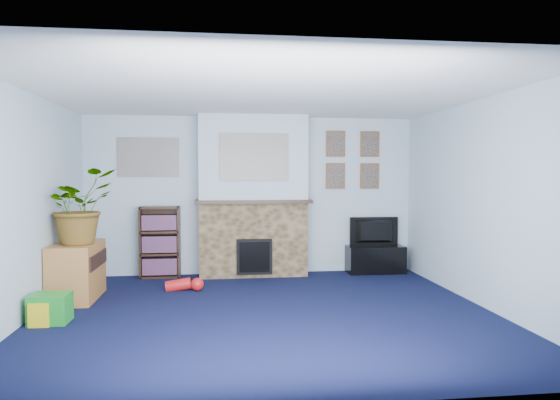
{
  "coord_description": "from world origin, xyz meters",
  "views": [
    {
      "loc": [
        -0.51,
        -5.4,
        1.53
      ],
      "look_at": [
        0.25,
        0.79,
        1.21
      ],
      "focal_mm": 32.0,
      "sensor_mm": 36.0,
      "label": 1
    }
  ],
  "objects": [
    {
      "name": "chimney_breast",
      "position": [
        0.0,
        2.05,
        1.18
      ],
      "size": [
        1.72,
        0.5,
        2.4
      ],
      "color": "brown",
      "rests_on": "ground"
    },
    {
      "name": "floor",
      "position": [
        0.0,
        0.0,
        0.0
      ],
      "size": [
        5.0,
        4.5,
        0.01
      ],
      "primitive_type": "cube",
      "color": "black",
      "rests_on": "ground"
    },
    {
      "name": "potted_plant",
      "position": [
        -2.19,
        0.84,
        1.14
      ],
      "size": [
        1.06,
        1.08,
        0.91
      ],
      "primitive_type": "imported",
      "rotation": [
        0.0,
        0.0,
        0.94
      ],
      "color": "#26661E",
      "rests_on": "sideboard"
    },
    {
      "name": "wall_back",
      "position": [
        0.0,
        2.25,
        1.2
      ],
      "size": [
        5.0,
        0.04,
        2.4
      ],
      "primitive_type": "cube",
      "color": "#ACC1D1",
      "rests_on": "ground"
    },
    {
      "name": "portrait_br",
      "position": [
        1.85,
        2.23,
        1.5
      ],
      "size": [
        0.3,
        0.03,
        0.4
      ],
      "primitive_type": "cube",
      "color": "brown",
      "rests_on": "wall_back"
    },
    {
      "name": "tv_stand",
      "position": [
        1.89,
        2.03,
        0.23
      ],
      "size": [
        0.88,
        0.37,
        0.42
      ],
      "primitive_type": "cube",
      "color": "black",
      "rests_on": "ground"
    },
    {
      "name": "mantel_clock",
      "position": [
        -0.04,
        2.0,
        1.22
      ],
      "size": [
        0.09,
        0.06,
        0.13
      ],
      "primitive_type": "cube",
      "color": "gold",
      "rests_on": "chimney_breast"
    },
    {
      "name": "collage_main",
      "position": [
        0.0,
        1.84,
        1.78
      ],
      "size": [
        1.0,
        0.03,
        0.68
      ],
      "primitive_type": "cube",
      "color": "gray",
      "rests_on": "chimney_breast"
    },
    {
      "name": "ceiling",
      "position": [
        0.0,
        0.0,
        2.4
      ],
      "size": [
        5.0,
        4.5,
        0.01
      ],
      "primitive_type": "cube",
      "color": "white",
      "rests_on": "wall_back"
    },
    {
      "name": "mantel_candle",
      "position": [
        0.23,
        2.0,
        1.23
      ],
      "size": [
        0.05,
        0.05,
        0.18
      ],
      "primitive_type": "cylinder",
      "color": "#B2BFC6",
      "rests_on": "chimney_breast"
    },
    {
      "name": "collage_left",
      "position": [
        -1.55,
        2.23,
        1.78
      ],
      "size": [
        0.9,
        0.03,
        0.58
      ],
      "primitive_type": "cube",
      "color": "gray",
      "rests_on": "wall_back"
    },
    {
      "name": "mantel_can",
      "position": [
        0.65,
        2.0,
        1.21
      ],
      "size": [
        0.06,
        0.06,
        0.11
      ],
      "primitive_type": "cylinder",
      "color": "yellow",
      "rests_on": "chimney_breast"
    },
    {
      "name": "toy_block",
      "position": [
        -2.3,
        -0.17,
        0.11
      ],
      "size": [
        0.21,
        0.21,
        0.24
      ],
      "primitive_type": "cube",
      "rotation": [
        0.0,
        0.0,
        -0.04
      ],
      "color": "yellow",
      "rests_on": "ground"
    },
    {
      "name": "toy_ball",
      "position": [
        -0.8,
        1.15,
        0.09
      ],
      "size": [
        0.17,
        0.17,
        0.17
      ],
      "primitive_type": "sphere",
      "color": "red",
      "rests_on": "ground"
    },
    {
      "name": "portrait_bl",
      "position": [
        1.3,
        2.23,
        1.5
      ],
      "size": [
        0.3,
        0.03,
        0.4
      ],
      "primitive_type": "cube",
      "color": "brown",
      "rests_on": "wall_back"
    },
    {
      "name": "bookshelf",
      "position": [
        -1.38,
        2.11,
        0.5
      ],
      "size": [
        0.58,
        0.28,
        1.05
      ],
      "color": "black",
      "rests_on": "ground"
    },
    {
      "name": "green_crate",
      "position": [
        -2.24,
        -0.09,
        0.14
      ],
      "size": [
        0.38,
        0.31,
        0.3
      ],
      "primitive_type": "cube",
      "rotation": [
        0.0,
        0.0,
        -0.02
      ],
      "color": "#198C26",
      "rests_on": "ground"
    },
    {
      "name": "toy_tube",
      "position": [
        -1.05,
        1.2,
        0.07
      ],
      "size": [
        0.34,
        0.15,
        0.2
      ],
      "primitive_type": "cylinder",
      "rotation": [
        0.0,
        1.43,
        0.0
      ],
      "color": "red",
      "rests_on": "ground"
    },
    {
      "name": "mantel_teddy",
      "position": [
        -0.51,
        2.0,
        1.22
      ],
      "size": [
        0.11,
        0.11,
        0.11
      ],
      "primitive_type": "sphere",
      "color": "gray",
      "rests_on": "chimney_breast"
    },
    {
      "name": "sideboard",
      "position": [
        -2.24,
        0.89,
        0.35
      ],
      "size": [
        0.49,
        0.89,
        0.69
      ],
      "primitive_type": "cube",
      "color": "#A96D36",
      "rests_on": "ground"
    },
    {
      "name": "wall_front",
      "position": [
        0.0,
        -2.25,
        1.2
      ],
      "size": [
        5.0,
        0.04,
        2.4
      ],
      "primitive_type": "cube",
      "color": "#ACC1D1",
      "rests_on": "ground"
    },
    {
      "name": "television",
      "position": [
        1.89,
        2.05,
        0.64
      ],
      "size": [
        0.77,
        0.11,
        0.44
      ],
      "primitive_type": "imported",
      "rotation": [
        0.0,
        0.0,
        3.13
      ],
      "color": "black",
      "rests_on": "tv_stand"
    },
    {
      "name": "portrait_tr",
      "position": [
        1.85,
        2.23,
        2.0
      ],
      "size": [
        0.3,
        0.03,
        0.4
      ],
      "primitive_type": "cube",
      "color": "brown",
      "rests_on": "wall_back"
    },
    {
      "name": "portrait_tl",
      "position": [
        1.3,
        2.23,
        2.0
      ],
      "size": [
        0.3,
        0.03,
        0.4
      ],
      "primitive_type": "cube",
      "color": "brown",
      "rests_on": "wall_back"
    },
    {
      "name": "wall_left",
      "position": [
        -2.5,
        0.0,
        1.2
      ],
      "size": [
        0.04,
        4.5,
        2.4
      ],
      "primitive_type": "cube",
      "color": "#ACC1D1",
      "rests_on": "ground"
    },
    {
      "name": "wall_right",
      "position": [
        2.5,
        0.0,
        1.2
      ],
      "size": [
        0.04,
        4.5,
        2.4
      ],
      "primitive_type": "cube",
      "color": "#ACC1D1",
      "rests_on": "ground"
    }
  ]
}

